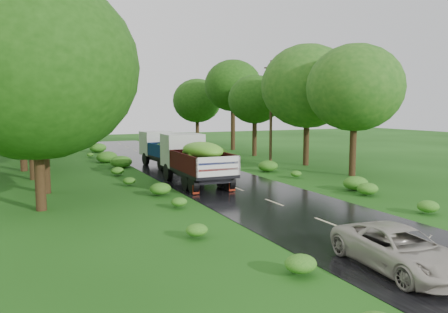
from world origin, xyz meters
TOP-DOWN VIEW (x-y plane):
  - ground at (0.00, 0.00)m, footprint 120.00×120.00m
  - road at (0.00, 5.00)m, footprint 6.50×80.00m
  - road_lines at (0.00, 6.00)m, footprint 0.12×69.60m
  - truck_near at (-1.66, 10.35)m, footprint 2.52×6.84m
  - truck_far at (-0.94, 18.32)m, footprint 2.75×6.38m
  - car at (-1.38, -4.87)m, footprint 2.32×4.42m
  - utility_pole at (7.09, 16.17)m, footprint 1.42×0.35m
  - trees_left at (-10.18, 21.45)m, footprint 7.59×34.07m
  - trees_right at (9.07, 21.01)m, footprint 4.65×29.82m
  - shrubs at (0.00, 14.00)m, footprint 11.90×44.00m

SIDE VIEW (x-z plane):
  - ground at x=0.00m, z-range 0.00..0.00m
  - road at x=0.00m, z-range 0.00..0.02m
  - road_lines at x=0.00m, z-range 0.02..0.02m
  - shrubs at x=0.00m, z-range 0.00..0.70m
  - car at x=-1.38m, z-range 0.02..1.21m
  - truck_far at x=-0.94m, z-range 0.17..2.78m
  - truck_near at x=-1.66m, z-range 0.19..3.04m
  - utility_pole at x=7.09m, z-range 0.12..8.26m
  - trees_right at x=9.07m, z-range 1.64..9.97m
  - trees_left at x=-10.18m, z-range 2.09..11.42m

